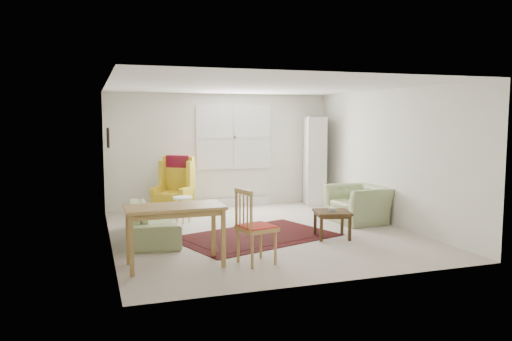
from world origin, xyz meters
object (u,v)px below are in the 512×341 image
object	(u,v)px
armchair	(359,200)
desk	(175,236)
stool	(183,210)
wingback_chair	(173,186)
coffee_table	(332,224)
sofa	(153,215)
cabinet	(314,161)
desk_chair	(257,226)

from	to	relation	value
armchair	desk	distance (m)	4.15
armchair	stool	size ratio (longest dim) A/B	2.11
stool	wingback_chair	bearing A→B (deg)	93.32
coffee_table	desk	world-z (taller)	desk
sofa	armchair	xyz separation A→B (m)	(3.87, 0.06, 0.02)
sofa	wingback_chair	xyz separation A→B (m)	(0.63, 1.91, 0.21)
wingback_chair	coffee_table	size ratio (longest dim) A/B	2.16
stool	cabinet	distance (m)	3.50
armchair	cabinet	xyz separation A→B (m)	(0.05, 2.09, 0.58)
wingback_chair	stool	xyz separation A→B (m)	(0.05, -0.85, -0.35)
sofa	wingback_chair	world-z (taller)	wingback_chair
armchair	desk	xyz separation A→B (m)	(-3.78, -1.72, -0.00)
wingback_chair	coffee_table	world-z (taller)	wingback_chair
sofa	coffee_table	size ratio (longest dim) A/B	3.47
sofa	armchair	bearing A→B (deg)	-84.31
sofa	desk	xyz separation A→B (m)	(0.09, -1.66, 0.02)
sofa	desk_chair	world-z (taller)	desk_chair
desk	desk_chair	bearing A→B (deg)	-13.05
wingback_chair	desk	size ratio (longest dim) A/B	0.93
armchair	desk_chair	distance (m)	3.36
sofa	coffee_table	world-z (taller)	sofa
stool	cabinet	xyz separation A→B (m)	(3.23, 1.10, 0.75)
desk	desk_chair	size ratio (longest dim) A/B	1.25
coffee_table	cabinet	size ratio (longest dim) A/B	0.28
cabinet	desk	distance (m)	5.44
wingback_chair	cabinet	distance (m)	3.32
wingback_chair	coffee_table	bearing A→B (deg)	-20.02
stool	desk	bearing A→B (deg)	-102.37
wingback_chair	stool	world-z (taller)	wingback_chair
wingback_chair	desk	xyz separation A→B (m)	(-0.55, -3.57, -0.19)
sofa	cabinet	world-z (taller)	cabinet
coffee_table	cabinet	distance (m)	3.36
wingback_chair	stool	bearing A→B (deg)	-54.13
sofa	coffee_table	distance (m)	2.94
wingback_chair	desk	distance (m)	3.61
armchair	stool	distance (m)	3.34
sofa	stool	bearing A→B (deg)	-28.02
sofa	stool	world-z (taller)	sofa
stool	desk_chair	bearing A→B (deg)	-81.03
coffee_table	cabinet	bearing A→B (deg)	69.94
wingback_chair	desk_chair	xyz separation A→B (m)	(0.52, -3.81, -0.08)
desk	armchair	bearing A→B (deg)	24.47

